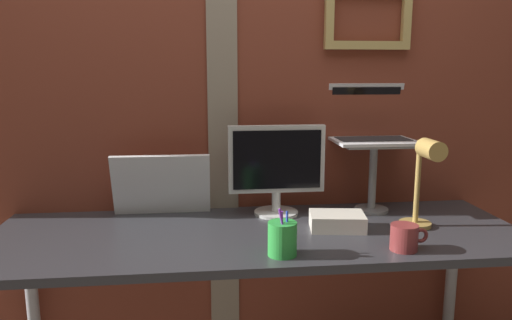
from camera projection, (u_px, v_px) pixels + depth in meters
name	position (u px, v px, depth m)	size (l,w,h in m)	color
brick_wall_back	(227.00, 83.00, 2.06)	(3.16, 0.16, 2.52)	brown
desk	(259.00, 250.00, 1.80)	(1.96, 0.67, 0.73)	#333338
monitor	(276.00, 165.00, 1.96)	(0.39, 0.18, 0.37)	silver
laptop_stand	(373.00, 166.00, 2.01)	(0.28, 0.22, 0.29)	gray
laptop	(369.00, 125.00, 2.05)	(0.33, 0.28, 0.24)	white
whiteboard_panel	(161.00, 185.00, 1.96)	(0.39, 0.02, 0.26)	white
desk_lamp	(425.00, 174.00, 1.76)	(0.12, 0.20, 0.35)	tan
pen_cup	(282.00, 239.00, 1.55)	(0.09, 0.09, 0.16)	green
coffee_mug	(405.00, 237.00, 1.60)	(0.13, 0.09, 0.09)	maroon
paper_clutter_stack	(337.00, 221.00, 1.81)	(0.20, 0.14, 0.06)	silver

